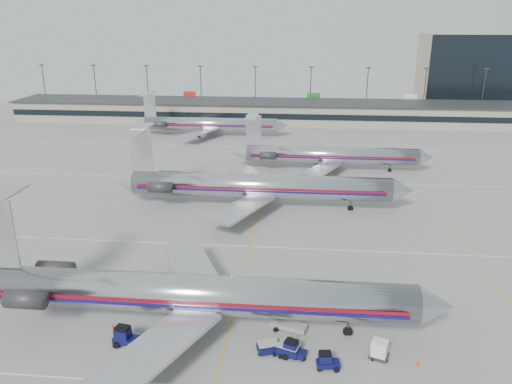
# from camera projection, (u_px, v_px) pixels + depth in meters

# --- Properties ---
(ground) EXTENTS (260.00, 260.00, 0.00)m
(ground) POSITION_uv_depth(u_px,v_px,m) (241.00, 282.00, 59.42)
(ground) COLOR gray
(ground) RESTS_ON ground
(apron_markings) EXTENTS (160.00, 0.15, 0.02)m
(apron_markings) POSITION_uv_depth(u_px,v_px,m) (249.00, 246.00, 68.82)
(apron_markings) COLOR silver
(apron_markings) RESTS_ON ground
(terminal) EXTENTS (162.00, 17.00, 6.25)m
(terminal) POSITION_uv_depth(u_px,v_px,m) (280.00, 112.00, 150.50)
(terminal) COLOR gray
(terminal) RESTS_ON ground
(light_mast_row) EXTENTS (163.60, 0.40, 15.28)m
(light_mast_row) POSITION_uv_depth(u_px,v_px,m) (283.00, 88.00, 161.90)
(light_mast_row) COLOR #38383D
(light_mast_row) RESTS_ON ground
(distant_building) EXTENTS (30.00, 20.00, 25.00)m
(distant_building) POSITION_uv_depth(u_px,v_px,m) (466.00, 72.00, 170.14)
(distant_building) COLOR tan
(distant_building) RESTS_ON ground
(jet_foreground) EXTENTS (50.43, 29.69, 13.20)m
(jet_foreground) POSITION_uv_depth(u_px,v_px,m) (186.00, 293.00, 49.78)
(jet_foreground) COLOR #B7B7BC
(jet_foreground) RESTS_ON ground
(jet_second_row) EXTENTS (49.69, 29.26, 13.01)m
(jet_second_row) POSITION_uv_depth(u_px,v_px,m) (254.00, 186.00, 81.98)
(jet_second_row) COLOR #B7B7BC
(jet_second_row) RESTS_ON ground
(jet_third_row) EXTENTS (41.27, 25.39, 11.29)m
(jet_third_row) POSITION_uv_depth(u_px,v_px,m) (327.00, 155.00, 102.49)
(jet_third_row) COLOR #B7B7BC
(jet_third_row) RESTS_ON ground
(jet_back_row) EXTENTS (41.45, 25.50, 11.34)m
(jet_back_row) POSITION_uv_depth(u_px,v_px,m) (207.00, 124.00, 132.51)
(jet_back_row) COLOR #B7B7BC
(jet_back_row) RESTS_ON ground
(tug_left) EXTENTS (2.67, 1.65, 2.03)m
(tug_left) POSITION_uv_depth(u_px,v_px,m) (125.00, 337.00, 47.74)
(tug_left) COLOR #0A0C3A
(tug_left) RESTS_ON ground
(tug_center) EXTENTS (2.43, 1.81, 1.78)m
(tug_center) POSITION_uv_depth(u_px,v_px,m) (293.00, 350.00, 46.07)
(tug_center) COLOR #0A0C3A
(tug_center) RESTS_ON ground
(tug_right) EXTENTS (2.17, 1.27, 1.68)m
(tug_right) POSITION_uv_depth(u_px,v_px,m) (327.00, 361.00, 44.59)
(tug_right) COLOR #0A0C3A
(tug_right) RESTS_ON ground
(cart_inner) EXTENTS (2.32, 1.93, 1.13)m
(cart_inner) POSITION_uv_depth(u_px,v_px,m) (288.00, 350.00, 46.38)
(cart_inner) COLOR #0A0C3A
(cart_inner) RESTS_ON ground
(cart_outer) EXTENTS (2.23, 1.87, 1.08)m
(cart_outer) POSITION_uv_depth(u_px,v_px,m) (268.00, 347.00, 46.79)
(cart_outer) COLOR #0A0C3A
(cart_outer) RESTS_ON ground
(uld_container) EXTENTS (2.06, 1.90, 1.77)m
(uld_container) POSITION_uv_depth(u_px,v_px,m) (379.00, 350.00, 45.96)
(uld_container) COLOR #2D2D30
(uld_container) RESTS_ON ground
(belt_loader) EXTENTS (4.39, 2.35, 2.24)m
(belt_loader) POSITION_uv_depth(u_px,v_px,m) (290.00, 324.00, 50.27)
(belt_loader) COLOR gray
(belt_loader) RESTS_ON ground
(ramp_worker_near) EXTENTS (0.73, 0.60, 1.72)m
(ramp_worker_near) POSITION_uv_depth(u_px,v_px,m) (304.00, 313.00, 51.66)
(ramp_worker_near) COLOR #83D514
(ramp_worker_near) RESTS_ON ground
(ramp_worker_far) EXTENTS (0.90, 0.77, 1.61)m
(ramp_worker_far) POSITION_uv_depth(u_px,v_px,m) (291.00, 342.00, 47.20)
(ramp_worker_far) COLOR #A1DE14
(ramp_worker_far) RESTS_ON ground
(cone_right) EXTENTS (0.48, 0.48, 0.59)m
(cone_right) POSITION_uv_depth(u_px,v_px,m) (418.00, 362.00, 45.16)
(cone_right) COLOR #F83708
(cone_right) RESTS_ON ground
(cone_left) EXTENTS (0.51, 0.51, 0.54)m
(cone_left) POSITION_uv_depth(u_px,v_px,m) (112.00, 326.00, 50.52)
(cone_left) COLOR #F83708
(cone_left) RESTS_ON ground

